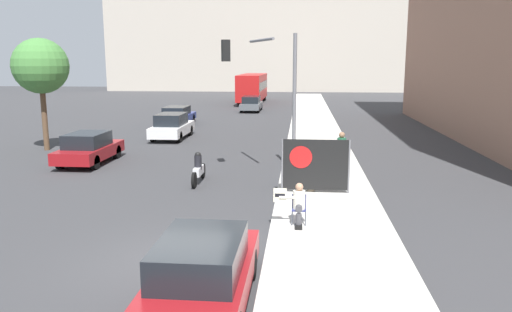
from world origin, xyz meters
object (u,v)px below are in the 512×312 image
at_px(car_on_road_nearest, 89,148).
at_px(city_bus_on_road, 253,86).
at_px(parked_car_curbside, 202,273).
at_px(seated_protester, 298,203).
at_px(pedestrian_behind, 341,155).
at_px(protest_banner, 315,165).
at_px(traffic_light_pole, 269,78).
at_px(car_on_road_distant, 177,115).
at_px(car_on_road_far_lane, 251,104).
at_px(street_tree_near_curb, 40,67).
at_px(jogger_on_sidewalk, 311,168).
at_px(motorcycle_on_road, 198,170).
at_px(car_on_road_midblock, 172,126).

xyz_separation_m(car_on_road_nearest, city_bus_on_road, (4.08, 34.68, 1.13)).
height_order(parked_car_curbside, city_bus_on_road, city_bus_on_road).
height_order(seated_protester, pedestrian_behind, pedestrian_behind).
bearing_deg(protest_banner, traffic_light_pole, 116.47).
height_order(car_on_road_distant, car_on_road_far_lane, car_on_road_far_lane).
xyz_separation_m(seated_protester, car_on_road_far_lane, (-4.71, 33.36, -0.06)).
bearing_deg(car_on_road_distant, city_bus_on_road, 79.95).
distance_m(car_on_road_far_lane, street_tree_near_curb, 23.77).
bearing_deg(car_on_road_far_lane, jogger_on_sidewalk, -80.22).
bearing_deg(city_bus_on_road, traffic_light_pole, -83.22).
relative_size(pedestrian_behind, car_on_road_nearest, 0.43).
distance_m(jogger_on_sidewalk, traffic_light_pole, 4.87).
bearing_deg(parked_car_curbside, motorcycle_on_road, 102.20).
bearing_deg(car_on_road_distant, jogger_on_sidewalk, -63.37).
distance_m(city_bus_on_road, motorcycle_on_road, 37.96).
bearing_deg(car_on_road_midblock, jogger_on_sidewalk, -56.46).
bearing_deg(seated_protester, motorcycle_on_road, 137.37).
xyz_separation_m(protest_banner, parked_car_curbside, (-2.29, -8.18, -0.42)).
bearing_deg(car_on_road_nearest, jogger_on_sidewalk, -24.80).
xyz_separation_m(car_on_road_far_lane, street_tree_near_curb, (-8.68, -21.83, 3.65)).
bearing_deg(street_tree_near_curb, pedestrian_behind, -21.05).
height_order(jogger_on_sidewalk, car_on_road_distant, jogger_on_sidewalk).
bearing_deg(parked_car_curbside, car_on_road_distant, 105.08).
bearing_deg(seated_protester, traffic_light_pole, 110.41).
relative_size(seated_protester, parked_car_curbside, 0.26).
bearing_deg(street_tree_near_curb, traffic_light_pole, -19.93).
relative_size(jogger_on_sidewalk, motorcycle_on_road, 0.73).
xyz_separation_m(parked_car_curbside, motorcycle_on_road, (-2.12, 9.80, -0.19)).
bearing_deg(city_bus_on_road, street_tree_near_curb, -103.96).
distance_m(jogger_on_sidewalk, car_on_road_distant, 21.33).
bearing_deg(car_on_road_far_lane, parked_car_curbside, -85.57).
bearing_deg(traffic_light_pole, protest_banner, -63.53).
bearing_deg(traffic_light_pole, pedestrian_behind, -25.55).
bearing_deg(car_on_road_midblock, street_tree_near_curb, -141.17).
height_order(pedestrian_behind, parked_car_curbside, pedestrian_behind).
distance_m(protest_banner, car_on_road_nearest, 11.28).
xyz_separation_m(parked_car_curbside, car_on_road_distant, (-7.39, 27.44, -0.03)).
height_order(car_on_road_far_lane, street_tree_near_curb, street_tree_near_curb).
bearing_deg(jogger_on_sidewalk, seated_protester, 71.49).
distance_m(traffic_light_pole, car_on_road_far_lane, 26.63).
height_order(traffic_light_pole, car_on_road_far_lane, traffic_light_pole).
distance_m(car_on_road_far_lane, motorcycle_on_road, 28.28).
xyz_separation_m(pedestrian_behind, car_on_road_far_lane, (-6.30, 27.60, -0.37)).
xyz_separation_m(car_on_road_distant, car_on_road_far_lane, (4.44, 10.62, 0.02)).
distance_m(traffic_light_pole, car_on_road_nearest, 9.03).
height_order(pedestrian_behind, protest_banner, protest_banner).
distance_m(jogger_on_sidewalk, car_on_road_midblock, 14.83).
bearing_deg(jogger_on_sidewalk, pedestrian_behind, -131.75).
height_order(protest_banner, street_tree_near_curb, street_tree_near_curb).
bearing_deg(car_on_road_distant, motorcycle_on_road, -73.35).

